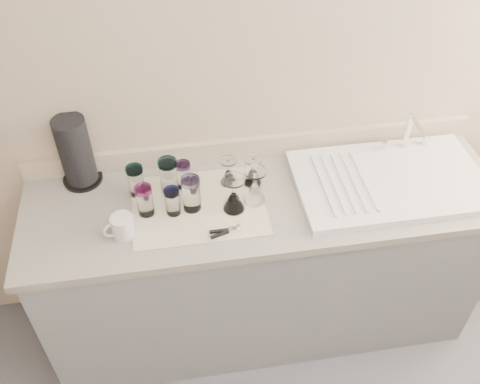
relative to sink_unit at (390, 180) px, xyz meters
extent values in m
cube|color=tan|center=(-0.55, 0.30, 0.33)|extent=(3.50, 0.04, 2.50)
cube|color=slate|center=(-0.55, 0.00, -0.49)|extent=(2.00, 0.60, 0.86)
cube|color=gray|center=(-0.55, 0.00, -0.04)|extent=(2.06, 0.62, 0.04)
cube|color=white|center=(0.00, 0.00, 0.00)|extent=(0.82, 0.50, 0.03)
cylinder|color=silver|center=(0.14, 0.20, 0.11)|extent=(0.02, 0.02, 0.18)
cylinder|color=silver|center=(0.14, 0.12, 0.19)|extent=(0.02, 0.16, 0.02)
cylinder|color=silver|center=(0.04, 0.20, 0.04)|extent=(0.03, 0.03, 0.04)
cylinder|color=silver|center=(0.24, 0.20, 0.04)|extent=(0.03, 0.03, 0.04)
cube|color=silver|center=(-0.84, -0.01, -0.02)|extent=(0.55, 0.42, 0.01)
cylinder|color=white|center=(-1.09, 0.11, 0.05)|extent=(0.07, 0.07, 0.13)
cylinder|color=teal|center=(-1.09, 0.11, 0.12)|extent=(0.07, 0.07, 0.02)
cylinder|color=white|center=(-0.95, 0.11, 0.06)|extent=(0.08, 0.08, 0.14)
cylinder|color=teal|center=(-0.95, 0.11, 0.14)|extent=(0.08, 0.08, 0.02)
cylinder|color=white|center=(-0.89, 0.12, 0.04)|extent=(0.06, 0.06, 0.11)
cylinder|color=purple|center=(-0.89, 0.12, 0.11)|extent=(0.06, 0.06, 0.02)
cylinder|color=white|center=(-1.05, -0.02, 0.05)|extent=(0.07, 0.07, 0.12)
cylinder|color=#E737B7|center=(-1.05, -0.02, 0.12)|extent=(0.07, 0.07, 0.02)
cylinder|color=white|center=(-0.94, -0.03, 0.04)|extent=(0.06, 0.06, 0.11)
cylinder|color=#1729D1|center=(-0.94, -0.03, 0.11)|extent=(0.06, 0.06, 0.02)
cylinder|color=white|center=(-0.87, -0.02, 0.06)|extent=(0.07, 0.07, 0.14)
cylinder|color=#A284D0|center=(-0.87, -0.02, 0.14)|extent=(0.08, 0.08, 0.02)
cone|color=white|center=(-0.69, 0.11, 0.02)|extent=(0.07, 0.07, 0.07)
cylinder|color=white|center=(-0.69, 0.11, 0.08)|extent=(0.01, 0.01, 0.05)
cylinder|color=white|center=(-0.69, 0.11, 0.11)|extent=(0.07, 0.07, 0.01)
cone|color=white|center=(-0.59, 0.09, 0.02)|extent=(0.08, 0.08, 0.07)
cylinder|color=white|center=(-0.59, 0.09, 0.09)|extent=(0.01, 0.01, 0.06)
cylinder|color=white|center=(-0.59, 0.09, 0.12)|extent=(0.08, 0.08, 0.01)
cone|color=white|center=(-0.70, -0.05, 0.03)|extent=(0.09, 0.09, 0.09)
cylinder|color=white|center=(-0.70, -0.05, 0.11)|extent=(0.01, 0.01, 0.07)
cylinder|color=white|center=(-0.70, -0.05, 0.15)|extent=(0.09, 0.09, 0.01)
cone|color=white|center=(-0.60, -0.01, 0.03)|extent=(0.09, 0.09, 0.09)
cylinder|color=white|center=(-0.60, -0.01, 0.11)|extent=(0.01, 0.01, 0.07)
cylinder|color=white|center=(-0.60, -0.01, 0.15)|extent=(0.09, 0.09, 0.01)
cube|color=silver|center=(-0.71, -0.17, 0.00)|extent=(0.05, 0.03, 0.02)
cylinder|color=black|center=(-0.77, -0.19, 0.00)|extent=(0.10, 0.04, 0.02)
cylinder|color=black|center=(-0.77, -0.17, 0.00)|extent=(0.10, 0.02, 0.02)
cylinder|color=silver|center=(-1.15, -0.12, 0.03)|extent=(0.12, 0.12, 0.09)
torus|color=silver|center=(-1.19, -0.13, 0.03)|extent=(0.07, 0.03, 0.07)
cylinder|color=black|center=(-1.33, 0.24, -0.01)|extent=(0.17, 0.17, 0.01)
cylinder|color=black|center=(-1.33, 0.24, 0.15)|extent=(0.14, 0.14, 0.31)
camera|label=1|loc=(-0.92, -1.59, 1.57)|focal=40.00mm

